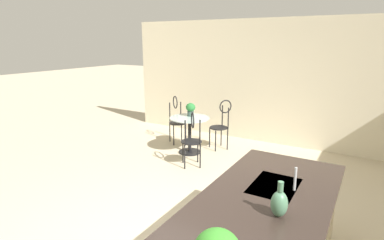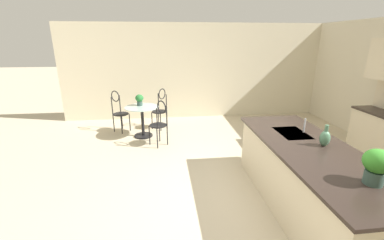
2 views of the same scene
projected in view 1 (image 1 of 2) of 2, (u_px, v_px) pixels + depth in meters
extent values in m
cube|color=beige|center=(290.00, 84.00, 6.55)|extent=(0.12, 7.80, 2.70)
cube|color=#2D231E|center=(254.00, 215.00, 2.44)|extent=(2.80, 1.06, 0.04)
cube|color=#B2B5BA|center=(274.00, 187.00, 2.90)|extent=(0.56, 0.40, 0.03)
cylinder|color=black|center=(190.00, 152.00, 6.38)|extent=(0.44, 0.44, 0.03)
cylinder|color=black|center=(190.00, 135.00, 6.29)|extent=(0.07, 0.07, 0.69)
cylinder|color=#B2C6C1|center=(190.00, 118.00, 6.20)|extent=(0.80, 0.80, 0.01)
cylinder|color=black|center=(186.00, 134.00, 6.88)|extent=(0.03, 0.03, 0.45)
cylinder|color=black|center=(174.00, 135.00, 6.78)|extent=(0.03, 0.03, 0.45)
cylinder|color=black|center=(182.00, 131.00, 7.13)|extent=(0.03, 0.03, 0.45)
cylinder|color=black|center=(170.00, 132.00, 7.03)|extent=(0.03, 0.03, 0.45)
cylinder|color=black|center=(178.00, 123.00, 6.89)|extent=(0.53, 0.53, 0.02)
cylinder|color=black|center=(181.00, 112.00, 7.02)|extent=(0.03, 0.03, 0.45)
cylinder|color=black|center=(170.00, 113.00, 6.93)|extent=(0.03, 0.03, 0.45)
torus|color=black|center=(175.00, 102.00, 6.92)|extent=(0.19, 0.24, 0.28)
cylinder|color=black|center=(183.00, 152.00, 5.79)|extent=(0.03, 0.03, 0.45)
cylinder|color=black|center=(198.00, 151.00, 5.82)|extent=(0.03, 0.03, 0.45)
cylinder|color=black|center=(185.00, 157.00, 5.52)|extent=(0.03, 0.03, 0.45)
cylinder|color=black|center=(200.00, 156.00, 5.56)|extent=(0.03, 0.03, 0.45)
cylinder|color=black|center=(191.00, 142.00, 5.61)|extent=(0.53, 0.53, 0.02)
cylinder|color=black|center=(185.00, 133.00, 5.40)|extent=(0.03, 0.03, 0.45)
cylinder|color=black|center=(200.00, 132.00, 5.43)|extent=(0.03, 0.03, 0.45)
torus|color=black|center=(193.00, 120.00, 5.36)|extent=(0.24, 0.20, 0.28)
cylinder|color=black|center=(216.00, 141.00, 6.40)|extent=(0.03, 0.03, 0.45)
cylinder|color=black|center=(210.00, 137.00, 6.65)|extent=(0.03, 0.03, 0.45)
cylinder|color=black|center=(227.00, 139.00, 6.50)|extent=(0.03, 0.03, 0.45)
cylinder|color=black|center=(221.00, 136.00, 6.75)|extent=(0.03, 0.03, 0.45)
cylinder|color=black|center=(219.00, 128.00, 6.52)|extent=(0.53, 0.53, 0.02)
cylinder|color=black|center=(228.00, 118.00, 6.41)|extent=(0.03, 0.03, 0.45)
cylinder|color=black|center=(222.00, 116.00, 6.64)|extent=(0.03, 0.03, 0.45)
torus|color=black|center=(226.00, 107.00, 6.47)|extent=(0.24, 0.19, 0.28)
cylinder|color=#B2B5BA|center=(295.00, 179.00, 2.78)|extent=(0.02, 0.02, 0.22)
cylinder|color=#385147|center=(191.00, 114.00, 6.32)|extent=(0.13, 0.13, 0.10)
ellipsoid|color=#297134|center=(191.00, 107.00, 6.29)|extent=(0.19, 0.19, 0.17)
ellipsoid|color=#4C7A5B|center=(279.00, 204.00, 2.37)|extent=(0.13, 0.13, 0.21)
cylinder|color=#4C7A5B|center=(281.00, 187.00, 2.33)|extent=(0.04, 0.04, 0.08)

